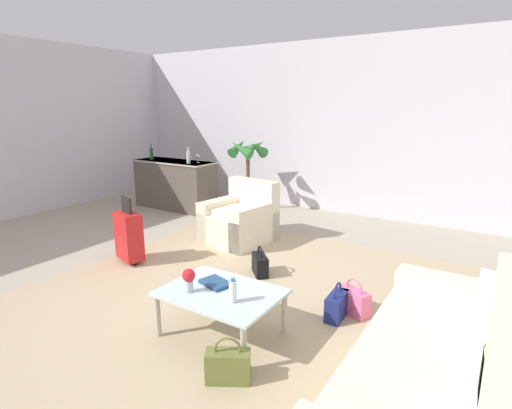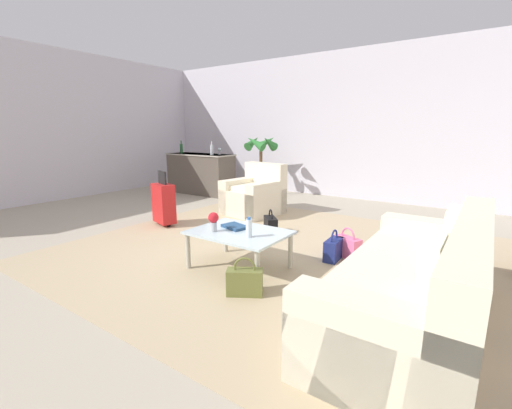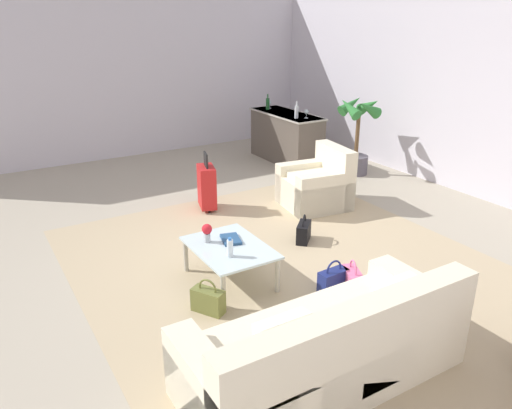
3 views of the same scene
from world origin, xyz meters
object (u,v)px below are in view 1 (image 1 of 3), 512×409
Objects in this scene: potted_palm at (248,173)px; coffee_table_book at (216,283)px; suitcase_red at (129,235)px; handbag_black at (260,264)px; wine_bottle_green at (151,154)px; flower_vase at (189,278)px; wine_glass_leftmost at (152,153)px; handbag_pink at (353,301)px; bar_console at (175,184)px; armchair at (242,221)px; handbag_navy at (337,305)px; wine_bottle_clear at (188,157)px; coffee_table at (221,297)px; water_bottle at (233,291)px; handbag_olive at (228,365)px; wine_glass_left_of_centre at (198,157)px; couch at (449,388)px.

coffee_table_book is at bearing -60.12° from potted_palm.
suitcase_red reaches higher than handbag_black.
wine_bottle_green is at bearing 157.89° from coffee_table_book.
flower_vase is 0.68× the size of wine_bottle_green.
suitcase_red is (1.98, -2.28, -0.68)m from wine_bottle_green.
wine_glass_leftmost is at bearing 130.97° from suitcase_red.
bar_console is at bearing 153.88° from handbag_pink.
wine_glass_leftmost is at bearing -161.70° from potted_palm.
armchair is 2.56m from flower_vase.
bar_console is 4.65× the size of handbag_pink.
handbag_navy is at bearing 2.25° from suitcase_red.
wine_bottle_clear reaches higher than wine_glass_leftmost.
bar_console is 0.79m from wine_glass_leftmost.
wine_glass_leftmost is (-2.78, 0.91, 0.73)m from armchair.
potted_palm is at bearing 41.21° from wine_bottle_clear.
armchair is at bearing 120.77° from coffee_table.
handbag_navy is at bearing 59.53° from water_bottle.
coffee_table_book is 4.15m from wine_bottle_clear.
coffee_table is 1.30m from handbag_pink.
handbag_olive is 1.00× the size of handbag_pink.
coffee_table_book is 0.76× the size of handbag_navy.
wine_bottle_clear is (-0.09, -0.15, 0.01)m from wine_glass_left_of_centre.
handbag_black is at bearing 107.75° from coffee_table.
handbag_black is (2.53, -1.87, -0.90)m from wine_glass_left_of_centre.
water_bottle is 0.24× the size of suitcase_red.
handbag_pink is (0.63, 1.08, -0.38)m from water_bottle.
handbag_black is (-0.28, 1.18, -0.30)m from coffee_table_book.
suitcase_red is (-3.79, 0.80, 0.06)m from couch.
armchair is at bearing -22.88° from bar_console.
water_bottle is at bearing -180.00° from couch.
suitcase_red is at bearing 154.31° from handbag_olive.
handbag_pink is (3.77, -2.15, -0.90)m from wine_glass_left_of_centre.
flower_vase is (-0.42, -0.05, 0.03)m from water_bottle.
suitcase_red is at bearing 168.09° from couch.
handbag_olive is 1.00× the size of handbag_black.
couch is 6.25× the size of handbag_olive.
armchair is 0.71× the size of potted_palm.
wine_glass_left_of_centre is at bearing 58.88° from wine_bottle_clear.
handbag_pink and handbag_black have the same top height.
armchair is 4.80× the size of flower_vase.
handbag_pink is (0.42, 1.43, 0.00)m from handbag_olive.
armchair is at bearing 134.10° from coffee_table_book.
water_bottle is 0.38m from coffee_table_book.
coffee_table is 2.77× the size of handbag_olive.
bar_console reaches higher than handbag_pink.
handbag_olive is at bearing -106.48° from handbag_pink.
wine_glass_left_of_centre is at bearing 129.58° from flower_vase.
flower_vase is at bearing -82.58° from handbag_black.
coffee_table_book is 0.81m from handbag_olive.
flower_vase is at bearing -62.78° from potted_palm.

